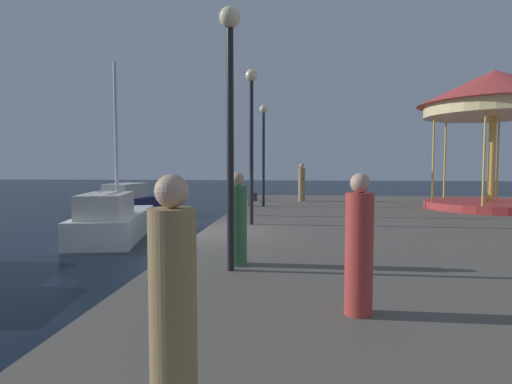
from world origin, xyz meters
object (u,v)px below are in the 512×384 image
Objects in this scene: lamp_post_near_edge at (230,93)px; person_mid_promenade at (359,249)px; motorboat_navy at (127,203)px; person_by_the_water at (238,222)px; person_far_corner at (173,306)px; bollard_south at (250,202)px; lamp_post_mid_promenade at (251,120)px; lamp_post_far_end at (263,138)px; carousel at (494,105)px; sailboat_white at (113,220)px; person_near_carousel at (302,183)px; bollard_center at (255,197)px.

lamp_post_near_edge is 3.51m from person_mid_promenade.
motorboat_navy is 15.77m from person_by_the_water.
person_far_corner is (0.25, -4.21, -2.21)m from lamp_post_near_edge.
bollard_south is (-0.88, 11.24, -2.84)m from lamp_post_near_edge.
lamp_post_mid_promenade is at bearing 93.31° from person_by_the_water.
person_by_the_water is at bearing 127.42° from person_mid_promenade.
lamp_post_near_edge reaches higher than lamp_post_far_end.
carousel reaches higher than motorboat_navy.
sailboat_white reaches higher than person_mid_promenade.
bollard_south is at bearing -178.59° from lamp_post_far_end.
sailboat_white is 1.43× the size of lamp_post_near_edge.
lamp_post_mid_promenade is 2.45× the size of person_near_carousel.
bollard_south is 3.75m from person_near_carousel.
person_far_corner reaches higher than bollard_south.
carousel reaches higher than lamp_post_far_end.
person_far_corner is (1.21, -18.17, 0.63)m from bollard_center.
bollard_center is at bearing 164.32° from carousel.
bollard_center is (-0.65, 2.70, -2.82)m from lamp_post_far_end.
person_mid_promenade is 0.98× the size of person_far_corner.
person_mid_promenade is at bearing 54.13° from person_far_corner.
lamp_post_mid_promenade is at bearing -149.90° from carousel.
lamp_post_mid_promenade is (7.53, -8.47, 3.36)m from motorboat_navy.
lamp_post_mid_promenade is at bearing -48.33° from motorboat_navy.
sailboat_white is 1.15× the size of motorboat_navy.
lamp_post_mid_promenade is at bearing -101.01° from person_near_carousel.
lamp_post_far_end is 11.05m from person_by_the_water.
motorboat_navy is at bearing 118.89° from lamp_post_near_edge.
lamp_post_far_end is at bearing 90.69° from lamp_post_mid_promenade.
sailboat_white is 9.77m from person_near_carousel.
lamp_post_mid_promenade is 8.22m from person_mid_promenade.
sailboat_white is 1.44× the size of lamp_post_far_end.
lamp_post_far_end is 11.11× the size of bollard_center.
sailboat_white is at bearing -137.97° from bollard_south.
person_near_carousel is (1.65, 8.49, -2.28)m from lamp_post_mid_promenade.
sailboat_white reaches higher than lamp_post_far_end.
lamp_post_far_end reaches higher than motorboat_navy.
person_far_corner is at bearing -86.61° from lamp_post_near_edge.
person_near_carousel is at bearing 59.03° from lamp_post_far_end.
lamp_post_mid_promenade is at bearing -89.31° from lamp_post_far_end.
lamp_post_near_edge reaches higher than bollard_center.
bollard_south is 10.86m from person_by_the_water.
lamp_post_near_edge is 11.62m from bollard_south.
carousel is 14.47m from lamp_post_near_edge.
person_far_corner reaches higher than motorboat_navy.
sailboat_white reaches higher than person_far_corner.
person_mid_promenade is (2.19, -13.20, -2.21)m from lamp_post_far_end.
person_far_corner is (-8.96, -15.31, -3.45)m from carousel.
person_by_the_water is at bearing -88.05° from lamp_post_far_end.
carousel is at bearing -15.68° from bollard_center.
lamp_post_mid_promenade is at bearing 105.67° from person_mid_promenade.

